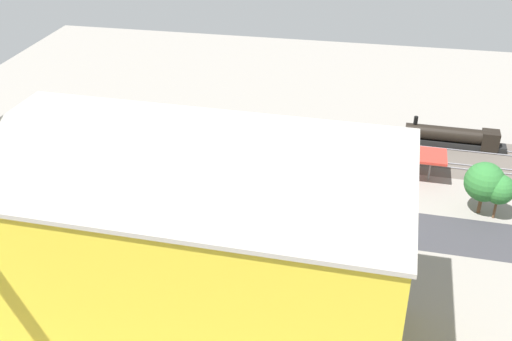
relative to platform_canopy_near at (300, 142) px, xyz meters
name	(u,v)px	position (x,y,z in m)	size (l,w,h in m)	color
ground_plane	(311,203)	(-3.36, 11.06, -4.08)	(153.51, 153.51, 0.00)	gray
rail_bed	(325,144)	(-3.36, -8.32, -4.08)	(95.94, 14.55, 0.01)	#5B544C
street_asphalt	(308,216)	(-3.36, 14.68, -4.08)	(95.94, 9.00, 0.01)	#38383D
track_rails	(325,143)	(-3.36, -8.32, -3.90)	(95.88, 11.68, 0.12)	#9E9EA8
platform_canopy_near	(300,142)	(0.00, 0.00, 0.00)	(45.23, 6.91, 4.31)	#B73328
locomotive	(456,138)	(-25.18, -11.59, -2.36)	(16.76, 3.13, 4.86)	black
parked_car_0	(398,235)	(-15.62, 17.82, -3.35)	(4.45, 1.90, 1.65)	black
parked_car_1	(344,229)	(-8.62, 17.98, -3.34)	(4.27, 1.84, 1.69)	black
parked_car_2	(287,225)	(-1.00, 18.46, -3.34)	(4.47, 2.13, 1.65)	black
parked_car_3	(237,217)	(6.02, 17.93, -3.28)	(4.55, 2.13, 1.82)	black
parked_car_4	(190,213)	(12.70, 18.16, -3.37)	(4.52, 2.11, 1.60)	black
construction_building	(186,259)	(5.82, 40.77, 6.65)	(41.17, 22.59, 21.46)	yellow
construction_roof_slab	(179,161)	(5.82, 40.77, 17.59)	(41.77, 23.19, 0.40)	#ADA89E
box_truck_0	(170,224)	(14.14, 22.52, -2.48)	(9.61, 2.76, 3.22)	black
box_truck_1	(317,252)	(-5.71, 25.02, -2.33)	(9.85, 2.58, 3.58)	black
street_tree_0	(485,182)	(-26.86, 8.92, 0.92)	(5.54, 5.54, 7.78)	brown
street_tree_1	(499,189)	(-28.75, 9.87, 0.51)	(4.17, 4.17, 6.68)	brown
street_tree_2	(259,160)	(4.50, 10.48, 1.85)	(6.00, 6.00, 8.94)	brown
traffic_light	(263,168)	(3.95, 10.34, 0.47)	(0.50, 0.36, 6.90)	#333333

